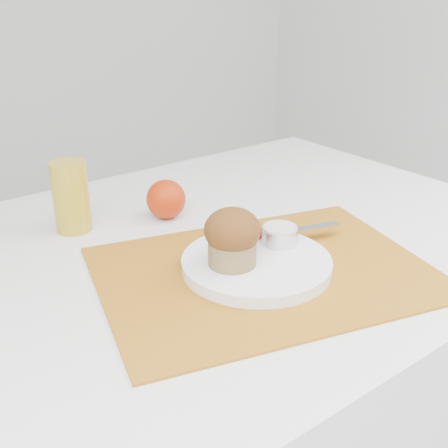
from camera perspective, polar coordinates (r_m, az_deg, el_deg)
table at (r=1.14m, az=-2.28°, el=-19.43°), size 1.20×0.80×0.75m
placemat at (r=0.84m, az=4.12°, el=-4.85°), size 0.56×0.47×0.00m
plate at (r=0.84m, az=3.32°, el=-4.05°), size 0.26×0.26×0.02m
ramekin at (r=0.88m, az=5.67°, el=-1.18°), size 0.07×0.07×0.02m
cream at (r=0.88m, az=5.71°, el=-0.44°), size 0.06×0.06×0.01m
raspberry_near at (r=0.86m, az=2.28°, el=-1.99°), size 0.02×0.02×0.02m
raspberry_far at (r=0.90m, az=3.55°, el=-0.92°), size 0.02×0.02×0.02m
butter_knife at (r=0.92m, az=5.82°, el=-0.89°), size 0.21×0.08×0.01m
orange at (r=1.02m, az=-5.91°, el=2.52°), size 0.07×0.07×0.07m
juice_glass at (r=0.99m, az=-15.28°, el=2.70°), size 0.07×0.07×0.12m
muffin at (r=0.80m, az=0.85°, el=-1.31°), size 0.09×0.09×0.09m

